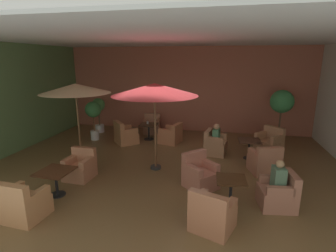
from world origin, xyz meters
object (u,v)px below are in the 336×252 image
at_px(potted_tree_mid_right, 93,113).
at_px(armchair_rear_right_south, 212,215).
at_px(armchair_rear_right_north, 278,194).
at_px(armchair_front_right_south, 264,162).
at_px(cafe_table_front_right, 249,144).
at_px(cafe_table_mid_center, 56,176).
at_px(patio_umbrella_center_beige, 75,89).
at_px(iced_drink_cup, 148,123).
at_px(armchair_front_left_north, 125,135).
at_px(armchair_front_left_south, 152,126).
at_px(armchair_front_left_east, 171,135).
at_px(armchair_rear_right_east, 200,175).
at_px(patron_by_window, 279,176).
at_px(armchair_mid_center_east, 23,205).
at_px(patio_umbrella_tall_red, 155,90).
at_px(potted_tree_left_corner, 99,110).
at_px(armchair_front_right_east, 215,145).
at_px(armchair_front_right_north, 269,143).
at_px(potted_tree_mid_left, 282,104).
at_px(cafe_table_rear_right, 231,185).
at_px(patron_blue_shirt, 216,134).
at_px(cafe_table_front_left, 149,128).
at_px(armchair_mid_center_north, 80,167).

bearing_deg(potted_tree_mid_right, armchair_rear_right_south, -44.71).
bearing_deg(armchair_rear_right_north, armchair_front_right_south, 91.57).
height_order(cafe_table_front_right, cafe_table_mid_center, same).
relative_size(patio_umbrella_center_beige, iced_drink_cup, 22.49).
relative_size(armchair_front_left_north, armchair_front_left_south, 1.25).
relative_size(armchair_rear_right_north, armchair_rear_right_south, 0.87).
distance_m(armchair_front_left_east, potted_tree_mid_right, 3.27).
height_order(armchair_rear_right_east, patron_by_window, patron_by_window).
xyz_separation_m(armchair_mid_center_east, patio_umbrella_tall_red, (2.02, 3.07, 2.06)).
distance_m(armchair_mid_center_east, armchair_rear_right_south, 3.85).
height_order(armchair_front_left_north, armchair_rear_right_south, armchair_front_left_north).
distance_m(armchair_front_left_north, potted_tree_left_corner, 2.26).
height_order(armchair_front_left_north, armchair_front_right_east, armchair_front_left_north).
bearing_deg(armchair_front_right_north, armchair_front_left_north, -178.33).
relative_size(armchair_front_left_north, potted_tree_mid_right, 0.70).
bearing_deg(potted_tree_mid_left, armchair_mid_center_east, -132.95).
distance_m(cafe_table_mid_center, armchair_rear_right_east, 3.56).
bearing_deg(armchair_front_right_north, cafe_table_rear_right, -109.75).
bearing_deg(patron_blue_shirt, cafe_table_front_left, 156.56).
xyz_separation_m(armchair_front_right_north, patio_umbrella_center_beige, (-6.33, -1.88, 1.97)).
xyz_separation_m(armchair_mid_center_north, armchair_mid_center_east, (-0.12, -2.02, 0.02)).
bearing_deg(potted_tree_mid_right, armchair_front_right_east, -8.05).
xyz_separation_m(cafe_table_front_right, armchair_front_right_north, (0.77, 0.86, -0.18)).
bearing_deg(armchair_mid_center_east, armchair_front_right_east, 51.82).
xyz_separation_m(armchair_front_left_north, patron_blue_shirt, (3.53, -0.51, 0.42)).
bearing_deg(armchair_front_left_south, armchair_front_left_east, -47.73).
relative_size(cafe_table_front_right, cafe_table_rear_right, 1.06).
xyz_separation_m(cafe_table_mid_center, armchair_rear_right_east, (3.36, 1.16, -0.18)).
bearing_deg(patron_by_window, potted_tree_mid_right, 149.00).
xyz_separation_m(armchair_front_left_east, potted_tree_left_corner, (-3.48, 0.85, 0.74)).
xyz_separation_m(cafe_table_front_right, cafe_table_mid_center, (-4.76, -3.51, -0.00)).
relative_size(potted_tree_left_corner, potted_tree_mid_right, 0.98).
height_order(armchair_mid_center_east, potted_tree_mid_left, potted_tree_mid_left).
bearing_deg(armchair_mid_center_north, armchair_front_left_south, 81.80).
bearing_deg(armchair_front_left_north, cafe_table_mid_center, -91.89).
xyz_separation_m(armchair_front_left_south, patron_blue_shirt, (2.92, -2.21, 0.43)).
bearing_deg(cafe_table_front_right, armchair_front_right_south, -72.64).
relative_size(armchair_rear_right_north, patio_umbrella_tall_red, 0.32).
relative_size(armchair_front_left_south, potted_tree_mid_left, 0.43).
distance_m(cafe_table_mid_center, patio_umbrella_center_beige, 3.17).
height_order(armchair_front_left_south, armchair_rear_right_south, armchair_rear_right_south).
bearing_deg(cafe_table_mid_center, armchair_front_left_north, 88.11).
xyz_separation_m(armchair_front_left_north, armchair_rear_right_south, (3.61, -4.77, -0.00)).
relative_size(armchair_mid_center_east, iced_drink_cup, 8.09).
height_order(armchair_front_right_east, armchair_mid_center_north, armchair_front_right_east).
xyz_separation_m(armchair_mid_center_north, patron_blue_shirt, (3.62, 2.69, 0.44)).
bearing_deg(armchair_rear_right_south, armchair_front_right_south, 65.56).
height_order(armchair_front_right_east, armchair_rear_right_south, armchair_rear_right_south).
bearing_deg(patio_umbrella_tall_red, cafe_table_front_left, 110.05).
bearing_deg(cafe_table_front_right, armchair_front_left_east, 158.36).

